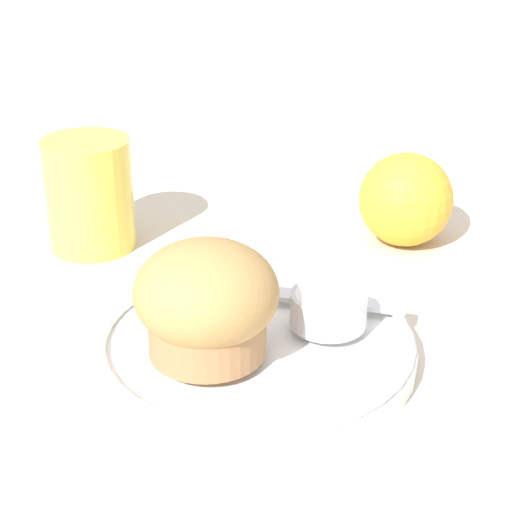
# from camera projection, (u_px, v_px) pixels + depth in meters

# --- Properties ---
(ground_plane) EXTENTS (3.00, 3.00, 0.00)m
(ground_plane) POSITION_uv_depth(u_px,v_px,m) (247.00, 358.00, 0.59)
(ground_plane) COLOR beige
(plate) EXTENTS (0.22, 0.22, 0.02)m
(plate) POSITION_uv_depth(u_px,v_px,m) (260.00, 346.00, 0.59)
(plate) COLOR white
(plate) RESTS_ON ground_plane
(muffin) EXTENTS (0.09, 0.09, 0.08)m
(muffin) POSITION_uv_depth(u_px,v_px,m) (210.00, 302.00, 0.55)
(muffin) COLOR #9E7047
(muffin) RESTS_ON plate
(cream_ramekin) EXTENTS (0.05, 0.05, 0.02)m
(cream_ramekin) POSITION_uv_depth(u_px,v_px,m) (332.00, 307.00, 0.59)
(cream_ramekin) COLOR silver
(cream_ramekin) RESTS_ON plate
(berry_pair) EXTENTS (0.03, 0.01, 0.01)m
(berry_pair) POSITION_uv_depth(u_px,v_px,m) (234.00, 293.00, 0.62)
(berry_pair) COLOR #B7192D
(berry_pair) RESTS_ON plate
(butter_knife) EXTENTS (0.18, 0.06, 0.00)m
(butter_knife) POSITION_uv_depth(u_px,v_px,m) (285.00, 295.00, 0.63)
(butter_knife) COLOR silver
(butter_knife) RESTS_ON plate
(orange_fruit) EXTENTS (0.08, 0.08, 0.08)m
(orange_fruit) POSITION_uv_depth(u_px,v_px,m) (408.00, 200.00, 0.74)
(orange_fruit) COLOR #F4A82D
(orange_fruit) RESTS_ON ground_plane
(juice_glass) EXTENTS (0.07, 0.07, 0.10)m
(juice_glass) POSITION_uv_depth(u_px,v_px,m) (92.00, 194.00, 0.74)
(juice_glass) COLOR #EAD14C
(juice_glass) RESTS_ON ground_plane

